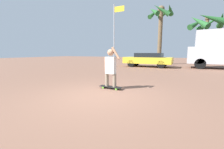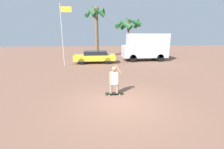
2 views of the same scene
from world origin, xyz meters
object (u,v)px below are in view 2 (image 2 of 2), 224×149
Objects in this scene: parked_car_yellow at (95,57)px; palm_tree_near_van at (128,24)px; person_skateboarder at (114,78)px; palm_tree_center_background at (96,18)px; skateboard at (114,93)px; flagpole at (63,31)px; camper_van at (146,46)px.

palm_tree_near_van is at bearing 49.81° from parked_car_yellow.
person_skateboarder is 0.22× the size of palm_tree_center_background.
palm_tree_center_background is (0.33, 4.05, 4.52)m from parked_car_yellow.
parked_car_yellow reaches higher than skateboard.
parked_car_yellow is at bearing 95.70° from skateboard.
flagpole reaches higher than parked_car_yellow.
palm_tree_near_van is at bearing 41.17° from flagpole.
flagpole is at bearing -160.29° from parked_car_yellow.
palm_tree_center_background is 6.43m from flagpole.
palm_tree_near_van is 11.01m from flagpole.
camper_van is 7.50m from palm_tree_center_background.
palm_tree_center_background reaches higher than flagpole.
person_skateboarder is 12.08m from camper_van.
parked_car_yellow is at bearing 95.70° from person_skateboarder.
skateboard is at bearing -116.24° from camper_van.
parked_car_yellow is (-0.97, 9.69, -0.15)m from person_skateboarder.
camper_van is (5.33, 10.81, 1.71)m from skateboard.
camper_van is 9.79m from flagpole.
skateboard is 0.20× the size of parked_car_yellow.
person_skateboarder is 9.83m from flagpole.
camper_van is 1.19× the size of parked_car_yellow.
person_skateboarder is at bearing -87.35° from palm_tree_center_background.
palm_tree_center_background is (-0.64, 13.73, 5.19)m from skateboard.
flagpole is (-4.05, 8.58, 2.59)m from person_skateboarder.
palm_tree_near_van is 0.86× the size of palm_tree_center_background.
person_skateboarder is (-0.00, 0.00, 0.83)m from skateboard.
parked_car_yellow is (-0.97, 9.69, 0.67)m from skateboard.
person_skateboarder is 16.77m from palm_tree_near_van.
skateboard is 0.17× the size of camper_van.
skateboard is 9.76m from parked_car_yellow.
person_skateboarder is at bearing -104.84° from palm_tree_near_van.
person_skateboarder is 14.42m from palm_tree_center_background.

